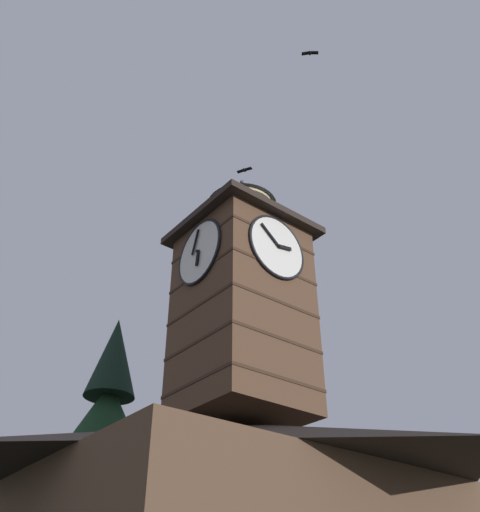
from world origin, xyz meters
The scene contains 4 objects.
clock_tower centered at (1.96, -0.92, 11.29)m, with size 4.27×4.27×9.40m.
moon centered at (-12.07, -27.47, 12.82)m, with size 1.97×1.97×1.97m.
flying_bird_high centered at (0.83, 2.22, 21.98)m, with size 0.61×0.58×0.12m.
flying_bird_low centered at (-0.16, -3.38, 20.01)m, with size 0.49×0.74×0.14m.
Camera 1 is at (12.42, 12.12, 1.94)m, focal length 39.74 mm.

